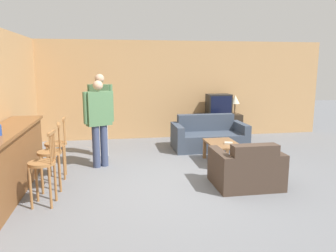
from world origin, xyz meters
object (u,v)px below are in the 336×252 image
at_px(book_on_table, 229,143).
at_px(person_by_counter, 99,119).
at_px(table_lamp, 235,100).
at_px(bar_chair_near, 43,168).
at_px(person_by_window, 101,110).
at_px(bar_chair_far, 57,148).
at_px(bar_chair_mid, 51,157).
at_px(tv_unit, 218,126).
at_px(tv, 219,104).
at_px(armchair_near, 247,170).
at_px(coffee_table, 223,146).
at_px(couch_far, 209,137).

height_order(book_on_table, person_by_counter, person_by_counter).
height_order(table_lamp, person_by_counter, person_by_counter).
xyz_separation_m(bar_chair_near, person_by_window, (0.72, 2.51, 0.47)).
height_order(bar_chair_far, person_by_counter, person_by_counter).
bearing_deg(bar_chair_mid, tv_unit, 40.39).
bearing_deg(tv, armchair_near, -100.99).
bearing_deg(bar_chair_far, bar_chair_near, -90.00).
relative_size(bar_chair_near, person_by_window, 0.60).
height_order(bar_chair_mid, bar_chair_far, same).
relative_size(bar_chair_far, person_by_window, 0.60).
height_order(person_by_window, person_by_counter, person_by_window).
bearing_deg(bar_chair_far, table_lamp, 31.80).
bearing_deg(tv_unit, person_by_window, -157.14).
xyz_separation_m(tv_unit, person_by_window, (-3.07, -1.29, 0.69)).
xyz_separation_m(coffee_table, tv, (0.66, 2.29, 0.57)).
bearing_deg(person_by_window, tv_unit, 22.86).
bearing_deg(table_lamp, coffee_table, -116.03).
height_order(couch_far, person_by_counter, person_by_counter).
xyz_separation_m(bar_chair_near, table_lamp, (4.25, 3.80, 0.49)).
bearing_deg(armchair_near, tv_unit, 79.02).
relative_size(book_on_table, person_by_counter, 0.12).
xyz_separation_m(tv_unit, person_by_counter, (-3.07, -2.09, 0.61)).
bearing_deg(coffee_table, bar_chair_mid, -163.41).
height_order(armchair_near, table_lamp, table_lamp).
distance_m(bar_chair_far, coffee_table, 3.15).
height_order(bar_chair_near, person_by_counter, person_by_counter).
bearing_deg(coffee_table, table_lamp, 63.97).
relative_size(bar_chair_near, couch_far, 0.62).
height_order(bar_chair_mid, tv, tv).
distance_m(bar_chair_mid, coffee_table, 3.27).
height_order(bar_chair_far, tv_unit, bar_chair_far).
bearing_deg(book_on_table, tv, 76.43).
bearing_deg(coffee_table, tv_unit, 73.99).
distance_m(bar_chair_near, coffee_table, 3.48).
bearing_deg(armchair_near, book_on_table, 84.41).
bearing_deg(bar_chair_mid, table_lamp, 37.18).
bearing_deg(couch_far, bar_chair_mid, -146.00).
distance_m(bar_chair_mid, person_by_counter, 1.39).
relative_size(tv_unit, person_by_window, 0.68).
relative_size(coffee_table, book_on_table, 4.68).
relative_size(tv_unit, book_on_table, 6.14).
distance_m(bar_chair_far, tv_unit, 4.61).
bearing_deg(table_lamp, couch_far, -134.51).
distance_m(bar_chair_mid, bar_chair_far, 0.59).
distance_m(armchair_near, book_on_table, 1.19).
xyz_separation_m(bar_chair_far, couch_far, (3.20, 1.57, -0.27)).
bearing_deg(person_by_window, bar_chair_mid, -110.46).
bearing_deg(couch_far, tv_unit, 61.27).
distance_m(table_lamp, person_by_counter, 4.11).
height_order(coffee_table, person_by_window, person_by_window).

